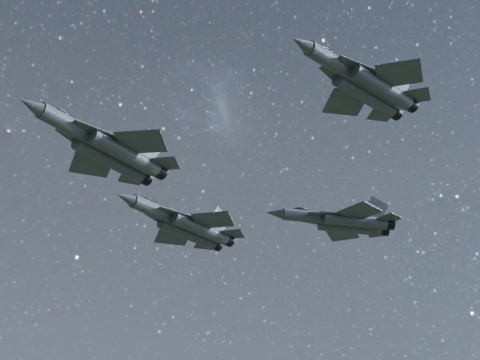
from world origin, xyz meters
TOP-DOWN VIEW (x-y plane):
  - jet_lead at (-15.69, 5.05)m, footprint 19.05×12.70m
  - jet_left at (2.33, 21.82)m, footprint 19.77×13.41m
  - jet_right at (0.93, -15.97)m, footprint 16.72×11.51m
  - jet_slot at (14.99, 5.43)m, footprint 16.31×10.90m

SIDE VIEW (x-z plane):
  - jet_slot at x=14.99m, z-range 142.87..147.00m
  - jet_lead at x=-15.69m, z-range 143.12..147.95m
  - jet_right at x=0.93m, z-range 145.05..149.24m
  - jet_left at x=2.33m, z-range 145.33..150.31m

